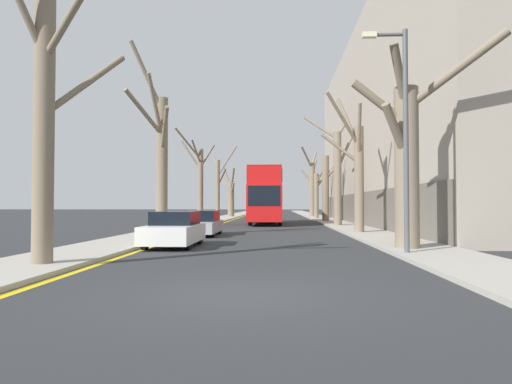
{
  "coord_description": "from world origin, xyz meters",
  "views": [
    {
      "loc": [
        0.68,
        -8.09,
        1.58
      ],
      "look_at": [
        -0.85,
        24.27,
        2.5
      ],
      "focal_mm": 32.0,
      "sensor_mm": 36.0,
      "label": 1
    }
  ],
  "objects_px": {
    "street_tree_left_3": "(218,187)",
    "lamp_post": "(402,128)",
    "street_tree_right_3": "(327,186)",
    "parked_car_1": "(202,223)",
    "street_tree_right_0": "(408,155)",
    "street_tree_right_4": "(318,191)",
    "street_tree_right_5": "(312,186)",
    "street_tree_left_4": "(231,195)",
    "street_tree_left_0": "(46,119)",
    "parked_car_0": "(174,230)",
    "street_tree_left_1": "(160,156)",
    "double_decker_bus": "(266,193)",
    "street_tree_left_2": "(199,181)",
    "street_tree_right_2": "(337,174)",
    "street_tree_right_1": "(357,170)"
  },
  "relations": [
    {
      "from": "street_tree_left_4",
      "to": "street_tree_right_2",
      "type": "relative_size",
      "value": 0.78
    },
    {
      "from": "parked_car_1",
      "to": "double_decker_bus",
      "type": "bearing_deg",
      "value": 78.26
    },
    {
      "from": "street_tree_left_1",
      "to": "street_tree_left_4",
      "type": "xyz_separation_m",
      "value": [
        -0.01,
        34.94,
        -1.28
      ]
    },
    {
      "from": "street_tree_right_4",
      "to": "lamp_post",
      "type": "distance_m",
      "value": 37.46
    },
    {
      "from": "street_tree_left_3",
      "to": "street_tree_right_2",
      "type": "distance_m",
      "value": 15.97
    },
    {
      "from": "street_tree_right_0",
      "to": "parked_car_1",
      "type": "relative_size",
      "value": 1.6
    },
    {
      "from": "parked_car_1",
      "to": "lamp_post",
      "type": "xyz_separation_m",
      "value": [
        7.78,
        -9.27,
        3.36
      ]
    },
    {
      "from": "street_tree_right_3",
      "to": "parked_car_1",
      "type": "distance_m",
      "value": 20.59
    },
    {
      "from": "street_tree_left_0",
      "to": "parked_car_0",
      "type": "height_order",
      "value": "street_tree_left_0"
    },
    {
      "from": "street_tree_right_0",
      "to": "street_tree_right_4",
      "type": "height_order",
      "value": "street_tree_right_0"
    },
    {
      "from": "parked_car_0",
      "to": "parked_car_1",
      "type": "xyz_separation_m",
      "value": [
        -0.0,
        6.36,
        -0.02
      ]
    },
    {
      "from": "street_tree_left_1",
      "to": "lamp_post",
      "type": "height_order",
      "value": "street_tree_left_1"
    },
    {
      "from": "street_tree_right_5",
      "to": "street_tree_right_2",
      "type": "bearing_deg",
      "value": -90.24
    },
    {
      "from": "street_tree_right_5",
      "to": "street_tree_right_4",
      "type": "bearing_deg",
      "value": -89.46
    },
    {
      "from": "street_tree_right_4",
      "to": "street_tree_right_5",
      "type": "distance_m",
      "value": 8.36
    },
    {
      "from": "street_tree_left_0",
      "to": "street_tree_right_1",
      "type": "bearing_deg",
      "value": 53.34
    },
    {
      "from": "street_tree_right_0",
      "to": "street_tree_right_5",
      "type": "relative_size",
      "value": 0.79
    },
    {
      "from": "parked_car_0",
      "to": "street_tree_left_1",
      "type": "bearing_deg",
      "value": 109.8
    },
    {
      "from": "street_tree_left_3",
      "to": "street_tree_right_0",
      "type": "relative_size",
      "value": 1.05
    },
    {
      "from": "street_tree_left_3",
      "to": "parked_car_1",
      "type": "height_order",
      "value": "street_tree_left_3"
    },
    {
      "from": "street_tree_left_1",
      "to": "double_decker_bus",
      "type": "xyz_separation_m",
      "value": [
        5.02,
        14.89,
        -1.56
      ]
    },
    {
      "from": "street_tree_right_0",
      "to": "street_tree_right_2",
      "type": "relative_size",
      "value": 0.86
    },
    {
      "from": "street_tree_left_2",
      "to": "street_tree_left_4",
      "type": "relative_size",
      "value": 1.12
    },
    {
      "from": "street_tree_left_0",
      "to": "street_tree_right_0",
      "type": "height_order",
      "value": "street_tree_left_0"
    },
    {
      "from": "parked_car_1",
      "to": "street_tree_left_4",
      "type": "bearing_deg",
      "value": 93.45
    },
    {
      "from": "street_tree_left_0",
      "to": "double_decker_bus",
      "type": "distance_m",
      "value": 27.02
    },
    {
      "from": "street_tree_right_0",
      "to": "street_tree_left_2",
      "type": "bearing_deg",
      "value": 119.13
    },
    {
      "from": "street_tree_right_0",
      "to": "lamp_post",
      "type": "distance_m",
      "value": 1.7
    },
    {
      "from": "street_tree_left_4",
      "to": "lamp_post",
      "type": "distance_m",
      "value": 44.68
    },
    {
      "from": "parked_car_0",
      "to": "double_decker_bus",
      "type": "bearing_deg",
      "value": 81.82
    },
    {
      "from": "street_tree_right_1",
      "to": "street_tree_left_0",
      "type": "bearing_deg",
      "value": -126.66
    },
    {
      "from": "street_tree_right_0",
      "to": "street_tree_right_5",
      "type": "bearing_deg",
      "value": 89.94
    },
    {
      "from": "street_tree_right_0",
      "to": "double_decker_bus",
      "type": "distance_m",
      "value": 22.73
    },
    {
      "from": "street_tree_left_4",
      "to": "lamp_post",
      "type": "xyz_separation_m",
      "value": [
        9.85,
        -43.56,
        1.16
      ]
    },
    {
      "from": "parked_car_1",
      "to": "parked_car_0",
      "type": "bearing_deg",
      "value": -90.0
    },
    {
      "from": "street_tree_left_4",
      "to": "street_tree_right_5",
      "type": "bearing_deg",
      "value": 11.79
    },
    {
      "from": "lamp_post",
      "to": "street_tree_left_1",
      "type": "bearing_deg",
      "value": 138.76
    },
    {
      "from": "street_tree_left_2",
      "to": "street_tree_left_3",
      "type": "distance_m",
      "value": 11.42
    },
    {
      "from": "street_tree_left_0",
      "to": "street_tree_left_2",
      "type": "xyz_separation_m",
      "value": [
        -0.06,
        23.07,
        -0.36
      ]
    },
    {
      "from": "street_tree_left_3",
      "to": "lamp_post",
      "type": "distance_m",
      "value": 32.98
    },
    {
      "from": "street_tree_left_0",
      "to": "street_tree_right_0",
      "type": "xyz_separation_m",
      "value": [
        10.31,
        4.47,
        -0.48
      ]
    },
    {
      "from": "street_tree_right_5",
      "to": "parked_car_1",
      "type": "height_order",
      "value": "street_tree_right_5"
    },
    {
      "from": "street_tree_right_3",
      "to": "street_tree_left_0",
      "type": "bearing_deg",
      "value": -108.55
    },
    {
      "from": "street_tree_right_2",
      "to": "parked_car_0",
      "type": "xyz_separation_m",
      "value": [
        -8.29,
        -16.4,
        -3.24
      ]
    },
    {
      "from": "street_tree_right_5",
      "to": "lamp_post",
      "type": "height_order",
      "value": "street_tree_right_5"
    },
    {
      "from": "parked_car_1",
      "to": "street_tree_right_5",
      "type": "bearing_deg",
      "value": 77.04
    },
    {
      "from": "street_tree_left_2",
      "to": "lamp_post",
      "type": "xyz_separation_m",
      "value": [
        9.79,
        -20.05,
        0.57
      ]
    },
    {
      "from": "street_tree_left_0",
      "to": "parked_car_1",
      "type": "distance_m",
      "value": 12.84
    },
    {
      "from": "double_decker_bus",
      "to": "parked_car_1",
      "type": "relative_size",
      "value": 2.42
    },
    {
      "from": "street_tree_right_1",
      "to": "double_decker_bus",
      "type": "xyz_separation_m",
      "value": [
        -5.25,
        12.89,
        -0.95
      ]
    }
  ]
}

